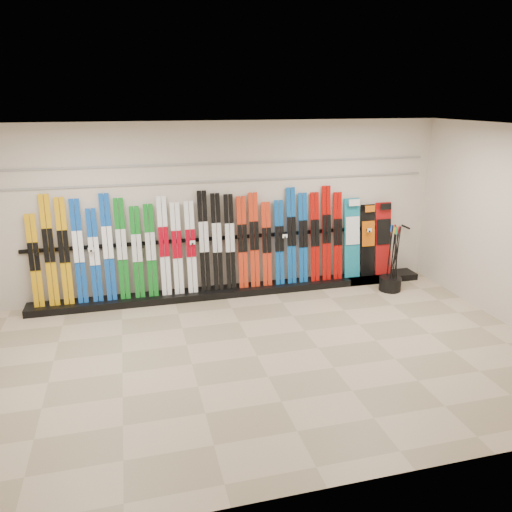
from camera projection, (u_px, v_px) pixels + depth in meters
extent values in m
plane|color=gray|center=(257.00, 356.00, 6.79)|extent=(8.00, 8.00, 0.00)
plane|color=beige|center=(220.00, 210.00, 8.64)|extent=(8.00, 0.00, 8.00)
plane|color=silver|center=(257.00, 129.00, 5.88)|extent=(8.00, 8.00, 0.00)
cube|color=black|center=(237.00, 290.00, 8.93)|extent=(8.00, 0.40, 0.12)
cube|color=#D89A0D|center=(35.00, 261.00, 7.93)|extent=(0.17, 0.20, 1.51)
cube|color=#D89A0D|center=(49.00, 251.00, 7.96)|extent=(0.17, 0.24, 1.80)
cube|color=#D89A0D|center=(64.00, 252.00, 8.02)|extent=(0.17, 0.23, 1.74)
cube|color=#0F49AA|center=(79.00, 252.00, 8.08)|extent=(0.17, 0.23, 1.71)
cube|color=#0F49AA|center=(94.00, 256.00, 8.15)|extent=(0.17, 0.21, 1.54)
cube|color=#0F49AA|center=(108.00, 248.00, 8.18)|extent=(0.17, 0.24, 1.77)
cube|color=#116F1D|center=(122.00, 249.00, 8.24)|extent=(0.17, 0.23, 1.69)
cube|color=#116F1D|center=(137.00, 253.00, 8.31)|extent=(0.17, 0.21, 1.54)
cube|color=#116F1D|center=(151.00, 251.00, 8.37)|extent=(0.17, 0.21, 1.57)
cube|color=white|center=(164.00, 246.00, 8.41)|extent=(0.17, 0.23, 1.68)
cube|color=white|center=(177.00, 249.00, 8.47)|extent=(0.17, 0.21, 1.57)
cube|color=white|center=(191.00, 248.00, 8.53)|extent=(0.17, 0.21, 1.58)
cube|color=black|center=(204.00, 242.00, 8.57)|extent=(0.17, 0.23, 1.74)
cube|color=black|center=(217.00, 242.00, 8.63)|extent=(0.17, 0.23, 1.69)
cube|color=black|center=(230.00, 242.00, 8.68)|extent=(0.17, 0.22, 1.66)
cube|color=red|center=(242.00, 243.00, 8.74)|extent=(0.17, 0.22, 1.62)
cube|color=red|center=(254.00, 240.00, 8.79)|extent=(0.17, 0.23, 1.67)
cube|color=red|center=(267.00, 244.00, 8.86)|extent=(0.17, 0.20, 1.50)
cube|color=#0C4997|center=(279.00, 243.00, 8.91)|extent=(0.17, 0.21, 1.52)
cube|color=#0C4997|center=(291.00, 236.00, 8.95)|extent=(0.17, 0.23, 1.73)
cube|color=#0C4997|center=(303.00, 238.00, 9.01)|extent=(0.17, 0.22, 1.63)
cube|color=#9F0905|center=(315.00, 237.00, 9.07)|extent=(0.17, 0.22, 1.63)
cube|color=#9F0905|center=(326.00, 234.00, 9.11)|extent=(0.17, 0.23, 1.73)
cube|color=#9F0905|center=(338.00, 236.00, 9.18)|extent=(0.17, 0.22, 1.61)
cube|color=#14728C|center=(352.00, 238.00, 9.29)|extent=(0.31, 0.23, 1.48)
cube|color=black|center=(368.00, 240.00, 9.38)|extent=(0.29, 0.21, 1.35)
cube|color=#990C0C|center=(383.00, 239.00, 9.45)|extent=(0.32, 0.21, 1.37)
cylinder|color=black|center=(390.00, 284.00, 9.07)|extent=(0.40, 0.40, 0.25)
cylinder|color=black|center=(392.00, 256.00, 9.06)|extent=(0.05, 0.11, 1.18)
cylinder|color=black|center=(394.00, 259.00, 8.90)|extent=(0.02, 0.07, 1.18)
cylinder|color=black|center=(397.00, 258.00, 8.97)|extent=(0.09, 0.02, 1.18)
cylinder|color=black|center=(394.00, 260.00, 8.84)|extent=(0.11, 0.09, 1.18)
cylinder|color=black|center=(396.00, 259.00, 8.89)|extent=(0.11, 0.16, 1.17)
cylinder|color=black|center=(392.00, 259.00, 8.89)|extent=(0.11, 0.11, 1.18)
cylinder|color=black|center=(389.00, 257.00, 9.02)|extent=(0.04, 0.04, 1.18)
cylinder|color=black|center=(389.00, 256.00, 9.04)|extent=(0.03, 0.07, 1.18)
cylinder|color=black|center=(397.00, 258.00, 8.92)|extent=(0.09, 0.04, 1.18)
cylinder|color=black|center=(395.00, 258.00, 8.94)|extent=(0.04, 0.11, 1.18)
cylinder|color=black|center=(394.00, 260.00, 8.85)|extent=(0.04, 0.10, 1.18)
cube|color=gray|center=(220.00, 181.00, 8.47)|extent=(7.60, 0.02, 0.03)
cube|color=gray|center=(220.00, 163.00, 8.38)|extent=(7.60, 0.02, 0.03)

